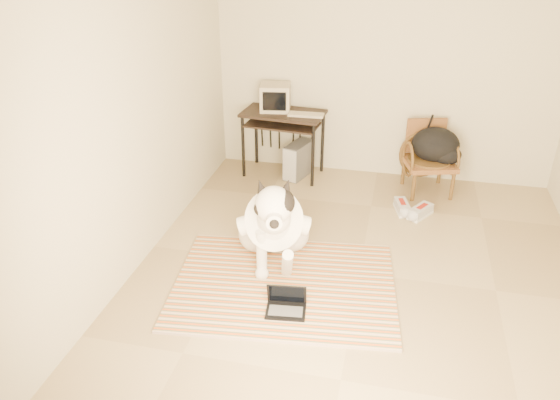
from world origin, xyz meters
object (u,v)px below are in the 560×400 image
(crt_monitor, at_px, (275,97))
(rattan_chair, at_px, (428,158))
(laptop, at_px, (286,304))
(dog, at_px, (274,224))
(backpack, at_px, (437,146))
(pc_tower, at_px, (298,160))
(computer_desk, at_px, (283,122))

(crt_monitor, distance_m, rattan_chair, 1.92)
(laptop, distance_m, crt_monitor, 2.93)
(dog, bearing_deg, crt_monitor, 103.04)
(crt_monitor, distance_m, backpack, 1.96)
(crt_monitor, xyz_separation_m, pc_tower, (0.31, -0.09, -0.74))
(dog, relative_size, rattan_chair, 1.62)
(crt_monitor, relative_size, backpack, 0.70)
(crt_monitor, distance_m, pc_tower, 0.81)
(laptop, xyz_separation_m, rattan_chair, (1.11, 2.56, 0.33))
(crt_monitor, bearing_deg, laptop, -74.86)
(laptop, bearing_deg, computer_desk, 103.29)
(laptop, height_order, pc_tower, pc_tower)
(dog, distance_m, computer_desk, 1.98)
(computer_desk, bearing_deg, dog, -79.60)
(dog, height_order, crt_monitor, crt_monitor)
(crt_monitor, bearing_deg, rattan_chair, -4.14)
(backpack, bearing_deg, crt_monitor, 175.94)
(laptop, distance_m, backpack, 2.86)
(laptop, relative_size, computer_desk, 0.34)
(computer_desk, bearing_deg, backpack, -1.90)
(computer_desk, bearing_deg, laptop, -76.71)
(computer_desk, relative_size, rattan_chair, 1.24)
(dog, xyz_separation_m, computer_desk, (-0.35, 1.93, 0.29))
(computer_desk, relative_size, backpack, 1.79)
(laptop, bearing_deg, crt_monitor, 105.14)
(pc_tower, bearing_deg, backpack, -1.76)
(crt_monitor, bearing_deg, computer_desk, -34.55)
(computer_desk, bearing_deg, crt_monitor, 145.45)
(computer_desk, xyz_separation_m, backpack, (1.81, -0.06, -0.13))
(pc_tower, height_order, rattan_chair, rattan_chair)
(dog, relative_size, crt_monitor, 3.33)
(computer_desk, height_order, backpack, computer_desk)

